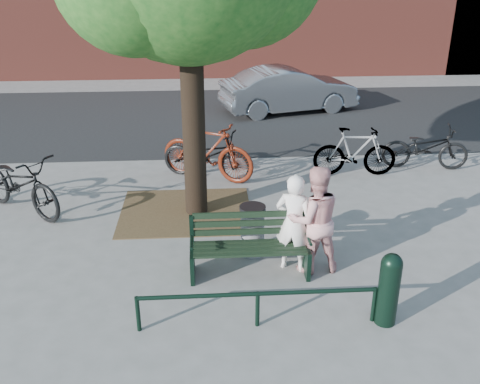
{
  "coord_description": "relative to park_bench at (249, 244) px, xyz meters",
  "views": [
    {
      "loc": [
        -0.59,
        -6.76,
        4.34
      ],
      "look_at": [
        -0.07,
        1.0,
        0.9
      ],
      "focal_mm": 40.0,
      "sensor_mm": 36.0,
      "label": 1
    }
  ],
  "objects": [
    {
      "name": "bicycle_d",
      "position": [
        2.57,
        3.73,
        0.05
      ],
      "size": [
        1.8,
        0.64,
        1.06
      ],
      "primitive_type": "imported",
      "rotation": [
        0.0,
        0.0,
        1.49
      ],
      "color": "gray",
      "rests_on": "ground"
    },
    {
      "name": "person_right",
      "position": [
        0.95,
        0.03,
        0.35
      ],
      "size": [
        0.87,
        0.72,
        1.66
      ],
      "primitive_type": "imported",
      "rotation": [
        0.0,
        0.0,
        3.26
      ],
      "color": "#DC9997",
      "rests_on": "ground"
    },
    {
      "name": "bicycle_a",
      "position": [
        -4.0,
        2.33,
        0.09
      ],
      "size": [
        2.18,
        1.93,
        1.14
      ],
      "primitive_type": "imported",
      "rotation": [
        0.0,
        0.0,
        0.91
      ],
      "color": "black",
      "rests_on": "ground"
    },
    {
      "name": "guard_railing",
      "position": [
        0.0,
        -1.28,
        -0.08
      ],
      "size": [
        3.06,
        0.06,
        0.51
      ],
      "color": "black",
      "rests_on": "ground"
    },
    {
      "name": "road",
      "position": [
        0.0,
        8.42,
        -0.47
      ],
      "size": [
        40.0,
        7.0,
        0.01
      ],
      "primitive_type": "cube",
      "color": "black",
      "rests_on": "ground"
    },
    {
      "name": "dirt_pit",
      "position": [
        -1.0,
        2.12,
        -0.47
      ],
      "size": [
        2.4,
        2.0,
        0.02
      ],
      "primitive_type": "cube",
      "color": "brown",
      "rests_on": "ground"
    },
    {
      "name": "bicycle_b",
      "position": [
        -0.57,
        3.72,
        0.15
      ],
      "size": [
        2.13,
        1.49,
        1.26
      ],
      "primitive_type": "imported",
      "rotation": [
        0.0,
        0.0,
        1.09
      ],
      "color": "#53190B",
      "rests_on": "ground"
    },
    {
      "name": "parked_car",
      "position": [
        1.94,
        8.93,
        0.19
      ],
      "size": [
        4.3,
        2.4,
        1.34
      ],
      "primitive_type": "imported",
      "rotation": [
        0.0,
        0.0,
        1.83
      ],
      "color": "gray",
      "rests_on": "ground"
    },
    {
      "name": "bicycle_e",
      "position": [
        4.23,
        4.02,
        0.01
      ],
      "size": [
        1.94,
        0.96,
        0.97
      ],
      "primitive_type": "imported",
      "rotation": [
        0.0,
        0.0,
        1.39
      ],
      "color": "black",
      "rests_on": "ground"
    },
    {
      "name": "litter_bin",
      "position": [
        0.09,
        0.52,
        -0.06
      ],
      "size": [
        0.41,
        0.41,
        0.84
      ],
      "color": "gray",
      "rests_on": "ground"
    },
    {
      "name": "bicycle_c",
      "position": [
        -0.59,
        3.77,
        0.04
      ],
      "size": [
        2.08,
        1.39,
        1.03
      ],
      "primitive_type": "imported",
      "rotation": [
        0.0,
        0.0,
        1.17
      ],
      "color": "black",
      "rests_on": "ground"
    },
    {
      "name": "park_bench",
      "position": [
        0.0,
        0.0,
        0.0
      ],
      "size": [
        1.74,
        0.54,
        0.97
      ],
      "color": "black",
      "rests_on": "ground"
    },
    {
      "name": "ground",
      "position": [
        0.0,
        -0.08,
        -0.48
      ],
      "size": [
        90.0,
        90.0,
        0.0
      ],
      "primitive_type": "plane",
      "color": "gray",
      "rests_on": "ground"
    },
    {
      "name": "person_left",
      "position": [
        0.66,
        0.07,
        0.28
      ],
      "size": [
        0.66,
        0.57,
        1.52
      ],
      "primitive_type": "imported",
      "rotation": [
        0.0,
        0.0,
        2.7
      ],
      "color": "white",
      "rests_on": "ground"
    },
    {
      "name": "bollard",
      "position": [
        1.65,
        -1.32,
        0.06
      ],
      "size": [
        0.27,
        0.27,
        1.01
      ],
      "color": "black",
      "rests_on": "ground"
    }
  ]
}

